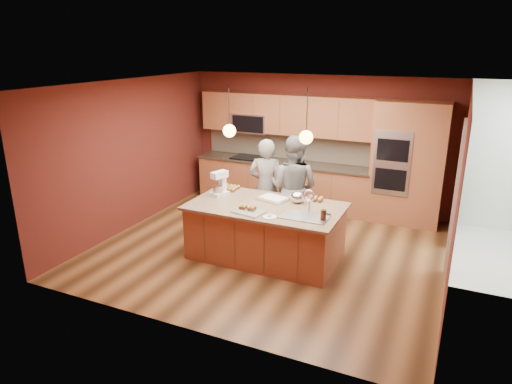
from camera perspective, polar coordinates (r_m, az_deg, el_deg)
The scene contains 24 objects.
floor at distance 7.72m, azimuth 1.73°, elevation -7.08°, with size 5.50×5.50×0.00m, color #422814.
ceiling at distance 7.01m, azimuth 1.94°, elevation 13.33°, with size 5.50×5.50×0.00m, color white.
wall_back at distance 9.54m, azimuth 7.67°, elevation 6.23°, with size 5.50×5.50×0.00m, color #541D16.
wall_front at distance 5.15m, azimuth -9.00°, elevation -4.12°, with size 5.50×5.50×0.00m, color #541D16.
wall_left at distance 8.65m, azimuth -15.27°, elevation 4.54°, with size 5.00×5.00×0.00m, color #541D16.
wall_right at distance 6.73m, azimuth 23.96°, elevation -0.16°, with size 5.00×5.00×0.00m, color #541D16.
cabinet_run at distance 9.60m, azimuth 3.25°, elevation 4.20°, with size 3.74×0.64×2.30m.
oven_column at distance 8.94m, azimuth 18.41°, elevation 3.36°, with size 1.30×0.62×2.30m.
doorway_trim at distance 7.59m, azimuth 23.69°, elevation -0.58°, with size 0.08×1.11×2.20m, color silver, non-canonical shape.
pendant_left at distance 7.08m, azimuth -3.35°, elevation 7.68°, with size 0.20×0.20×0.80m.
pendant_right at distance 6.60m, azimuth 6.28°, elevation 6.85°, with size 0.20×0.20×0.80m.
island at distance 7.26m, azimuth 1.32°, elevation -4.86°, with size 2.39×1.34×1.26m.
person_left at distance 8.07m, azimuth 1.24°, elevation 0.65°, with size 0.63×0.41×1.73m, color black.
person_right at distance 7.87m, azimuth 4.68°, elevation 0.54°, with size 0.89×0.69×1.83m, color slate.
stand_mixer at distance 7.55m, azimuth -4.58°, elevation 0.87°, with size 0.30×0.34×0.41m.
sheet_cake at distance 7.34m, azimuth 2.16°, elevation -0.84°, with size 0.54×0.45×0.05m.
cooling_rack at distance 6.81m, azimuth -0.91°, elevation -2.47°, with size 0.45×0.32×0.02m, color #BABEC3.
mixing_bowl at distance 7.22m, azimuth 5.24°, elevation -0.65°, with size 0.23×0.23×0.19m, color silver.
plate at distance 6.61m, azimuth 1.73°, elevation -3.14°, with size 0.20×0.20×0.01m, color white.
tumbler at distance 6.54m, azimuth 8.42°, elevation -2.89°, with size 0.08×0.08×0.16m, color #321A11.
phone at distance 6.80m, azimuth 8.75°, elevation -2.74°, with size 0.14×0.08×0.01m, color black.
cupcakes_left at distance 7.87m, azimuth -3.27°, elevation 0.52°, with size 0.28×0.28×0.06m, color gold, non-canonical shape.
cupcakes_rack at distance 6.88m, azimuth -1.09°, elevation -1.91°, with size 0.28×0.14×0.06m, color gold, non-canonical shape.
cupcakes_right at distance 7.35m, azimuth 7.44°, elevation -0.84°, with size 0.25×0.17×0.07m, color gold, non-canonical shape.
Camera 1 is at (2.68, -6.46, 3.27)m, focal length 32.00 mm.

